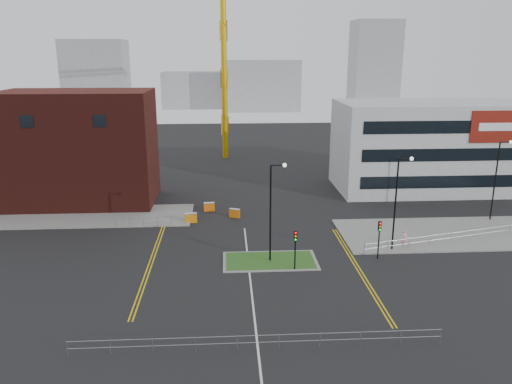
% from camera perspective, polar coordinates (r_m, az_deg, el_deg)
% --- Properties ---
extents(ground, '(200.00, 200.00, 0.00)m').
position_cam_1_polar(ground, '(38.77, -0.35, -12.73)').
color(ground, black).
rests_on(ground, ground).
extents(pavement_left, '(28.00, 8.00, 0.12)m').
position_cam_1_polar(pavement_left, '(61.72, -20.42, -2.66)').
color(pavement_left, slate).
rests_on(pavement_left, ground).
extents(pavement_right, '(24.00, 10.00, 0.12)m').
position_cam_1_polar(pavement_right, '(56.69, 21.69, -4.40)').
color(pavement_right, slate).
rests_on(pavement_right, ground).
extents(island_kerb, '(8.60, 4.60, 0.08)m').
position_cam_1_polar(island_kerb, '(46.06, 1.62, -7.88)').
color(island_kerb, slate).
rests_on(island_kerb, ground).
extents(grass_island, '(8.00, 4.00, 0.12)m').
position_cam_1_polar(grass_island, '(46.05, 1.62, -7.85)').
color(grass_island, '#2A541C').
rests_on(grass_island, ground).
extents(brick_building, '(24.20, 10.07, 14.24)m').
position_cam_1_polar(brick_building, '(66.57, -21.98, 4.51)').
color(brick_building, '#421410').
rests_on(brick_building, ground).
extents(office_block, '(25.00, 12.20, 12.00)m').
position_cam_1_polar(office_block, '(72.72, 19.19, 4.97)').
color(office_block, '#AAACAF').
rests_on(office_block, ground).
extents(streetlamp_island, '(1.46, 0.36, 9.18)m').
position_cam_1_polar(streetlamp_island, '(44.20, 1.95, -1.47)').
color(streetlamp_island, black).
rests_on(streetlamp_island, ground).
extents(streetlamp_right_near, '(1.46, 0.36, 9.18)m').
position_cam_1_polar(streetlamp_right_near, '(48.65, 15.94, -0.47)').
color(streetlamp_right_near, black).
rests_on(streetlamp_right_near, ground).
extents(streetlamp_right_far, '(1.46, 0.36, 9.18)m').
position_cam_1_polar(streetlamp_right_far, '(61.49, 25.91, 1.85)').
color(streetlamp_right_far, black).
rests_on(streetlamp_right_far, ground).
extents(traffic_light_island, '(0.28, 0.33, 3.65)m').
position_cam_1_polar(traffic_light_island, '(43.45, 4.52, -5.80)').
color(traffic_light_island, black).
rests_on(traffic_light_island, ground).
extents(traffic_light_right, '(0.28, 0.33, 3.65)m').
position_cam_1_polar(traffic_light_right, '(47.00, 13.92, -4.54)').
color(traffic_light_right, black).
rests_on(traffic_light_right, ground).
extents(railing_front, '(24.05, 0.05, 1.10)m').
position_cam_1_polar(railing_front, '(33.20, 0.24, -16.47)').
color(railing_front, gray).
rests_on(railing_front, ground).
extents(railing_left, '(6.05, 0.05, 1.10)m').
position_cam_1_polar(railing_left, '(55.74, -12.76, -3.23)').
color(railing_left, gray).
rests_on(railing_left, ground).
extents(railing_right, '(19.05, 5.05, 1.10)m').
position_cam_1_polar(railing_right, '(53.71, 21.41, -4.65)').
color(railing_right, gray).
rests_on(railing_right, ground).
extents(centre_line, '(0.15, 30.00, 0.01)m').
position_cam_1_polar(centre_line, '(40.53, -0.50, -11.38)').
color(centre_line, silver).
rests_on(centre_line, ground).
extents(yellow_left_a, '(0.12, 24.00, 0.01)m').
position_cam_1_polar(yellow_left_a, '(48.29, -11.82, -7.12)').
color(yellow_left_a, gold).
rests_on(yellow_left_a, ground).
extents(yellow_left_b, '(0.12, 24.00, 0.01)m').
position_cam_1_polar(yellow_left_b, '(48.25, -11.46, -7.12)').
color(yellow_left_b, gold).
rests_on(yellow_left_b, ground).
extents(yellow_right_a, '(0.12, 20.00, 0.01)m').
position_cam_1_polar(yellow_right_a, '(45.52, 11.39, -8.55)').
color(yellow_right_a, gold).
rests_on(yellow_right_a, ground).
extents(yellow_right_b, '(0.12, 20.00, 0.01)m').
position_cam_1_polar(yellow_right_b, '(45.60, 11.76, -8.53)').
color(yellow_right_b, gold).
rests_on(yellow_right_b, ground).
extents(skyline_a, '(18.00, 12.00, 22.00)m').
position_cam_1_polar(skyline_a, '(158.88, -17.76, 12.29)').
color(skyline_a, gray).
rests_on(skyline_a, ground).
extents(skyline_b, '(24.00, 12.00, 16.00)m').
position_cam_1_polar(skyline_b, '(164.80, 0.69, 12.06)').
color(skyline_b, gray).
rests_on(skyline_b, ground).
extents(skyline_c, '(14.00, 12.00, 28.00)m').
position_cam_1_polar(skyline_c, '(165.85, 13.34, 13.75)').
color(skyline_c, gray).
rests_on(skyline_c, ground).
extents(skyline_d, '(30.00, 12.00, 12.00)m').
position_cam_1_polar(skyline_d, '(174.60, -5.58, 11.54)').
color(skyline_d, gray).
rests_on(skyline_d, ground).
extents(pedestrian, '(0.68, 0.47, 1.78)m').
position_cam_1_polar(pedestrian, '(51.01, 16.59, -5.13)').
color(pedestrian, pink).
rests_on(pedestrian, ground).
extents(barrier_left, '(1.37, 0.61, 1.12)m').
position_cam_1_polar(barrier_left, '(56.37, -7.45, -2.90)').
color(barrier_left, orange).
rests_on(barrier_left, ground).
extents(barrier_mid, '(1.31, 0.52, 1.08)m').
position_cam_1_polar(barrier_mid, '(60.15, -5.37, -1.65)').
color(barrier_mid, '#DA630C').
rests_on(barrier_mid, ground).
extents(barrier_right, '(1.28, 0.88, 1.03)m').
position_cam_1_polar(barrier_right, '(57.72, -2.46, -2.38)').
color(barrier_right, '#D05F0B').
rests_on(barrier_right, ground).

